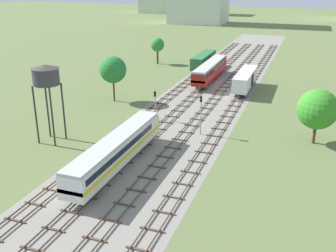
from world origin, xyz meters
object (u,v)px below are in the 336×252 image
(signal_post_nearest, at_px, (201,110))
(signal_post_near, at_px, (155,101))
(diesel_railcar_left_nearest, at_px, (117,149))
(freight_boxcar_centre_near, at_px, (245,79))
(water_tower, at_px, (46,77))
(freight_boxcar_far_left_midfar, at_px, (204,60))
(diesel_railcar_left_mid, at_px, (210,69))

(signal_post_nearest, distance_m, signal_post_near, 9.35)
(diesel_railcar_left_nearest, bearing_deg, freight_boxcar_centre_near, 77.96)
(signal_post_near, bearing_deg, water_tower, -128.08)
(water_tower, bearing_deg, signal_post_nearest, 26.36)
(freight_boxcar_far_left_midfar, bearing_deg, diesel_railcar_left_nearest, -85.63)
(signal_post_nearest, bearing_deg, freight_boxcar_far_left_midfar, 104.36)
(water_tower, bearing_deg, signal_post_near, 51.92)
(signal_post_nearest, bearing_deg, diesel_railcar_left_nearest, -114.42)
(diesel_railcar_left_nearest, xyz_separation_m, diesel_railcar_left_mid, (0.00, 45.32, 0.00))
(diesel_railcar_left_mid, distance_m, freight_boxcar_far_left_midfar, 11.10)
(signal_post_nearest, bearing_deg, signal_post_near, 155.78)
(diesel_railcar_left_nearest, relative_size, water_tower, 1.89)
(diesel_railcar_left_nearest, xyz_separation_m, signal_post_near, (-2.13, 17.88, 0.48))
(freight_boxcar_far_left_midfar, bearing_deg, signal_post_nearest, -75.64)
(diesel_railcar_left_mid, relative_size, signal_post_near, 4.27)
(freight_boxcar_far_left_midfar, bearing_deg, diesel_railcar_left_mid, -67.49)
(diesel_railcar_left_mid, height_order, signal_post_near, signal_post_near)
(freight_boxcar_centre_near, height_order, signal_post_near, signal_post_near)
(signal_post_nearest, xyz_separation_m, signal_post_near, (-8.51, 3.83, -0.65))
(diesel_railcar_left_mid, distance_m, water_tower, 42.95)
(freight_boxcar_centre_near, height_order, water_tower, water_tower)
(freight_boxcar_centre_near, bearing_deg, signal_post_nearest, -94.72)
(diesel_railcar_left_nearest, xyz_separation_m, freight_boxcar_centre_near, (8.51, 39.91, -0.15))
(diesel_railcar_left_nearest, distance_m, freight_boxcar_centre_near, 40.81)
(signal_post_nearest, bearing_deg, diesel_railcar_left_mid, 101.53)
(water_tower, bearing_deg, freight_boxcar_centre_near, 59.24)
(diesel_railcar_left_mid, height_order, freight_boxcar_far_left_midfar, diesel_railcar_left_mid)
(freight_boxcar_far_left_midfar, xyz_separation_m, signal_post_near, (2.12, -37.69, 0.63))
(diesel_railcar_left_nearest, bearing_deg, diesel_railcar_left_mid, 90.00)
(diesel_railcar_left_mid, xyz_separation_m, water_tower, (-12.42, -40.58, 6.61))
(water_tower, bearing_deg, diesel_railcar_left_nearest, -20.86)
(diesel_railcar_left_mid, bearing_deg, freight_boxcar_centre_near, -32.41)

